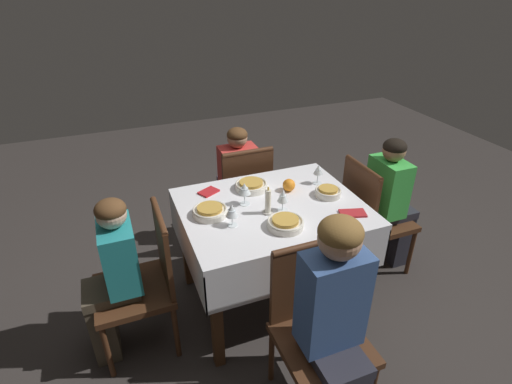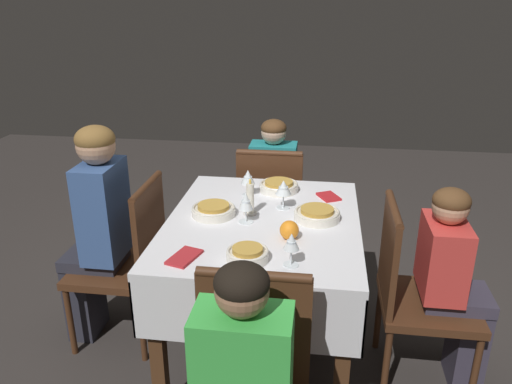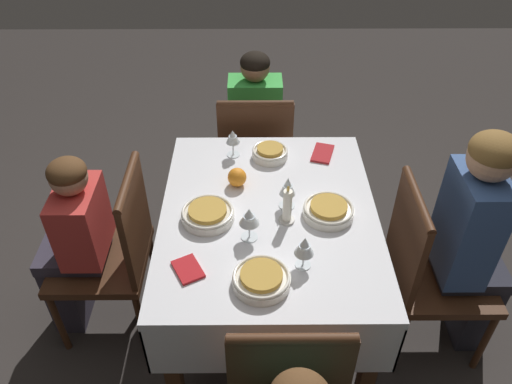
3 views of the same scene
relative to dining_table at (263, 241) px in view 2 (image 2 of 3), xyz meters
The scene contains 20 objects.
ground_plane 0.66m from the dining_table, ahead, with size 8.00×8.00×0.00m, color #332D2B.
dining_table is the anchor object (origin of this frame).
chair_north 0.74m from the dining_table, 85.42° to the left, with size 0.44×0.44×0.91m.
chair_east 0.85m from the dining_table, ahead, with size 0.44×0.44×0.91m.
chair_south 0.74m from the dining_table, 94.72° to the right, with size 0.44×0.44×0.91m.
person_adult_denim 0.88m from the dining_table, 86.24° to the left, with size 0.30×0.34×1.20m.
person_child_teal 1.00m from the dining_table, ahead, with size 0.33×0.30×1.05m.
person_child_red 0.90m from the dining_table, 93.81° to the right, with size 0.30×0.33×1.00m.
bowl_north 0.28m from the dining_table, 84.66° to the left, with size 0.21×0.21×0.06m.
wine_glass_north 0.23m from the dining_table, 115.63° to the left, with size 0.07×0.07×0.15m.
bowl_east 0.42m from the dining_table, ahead, with size 0.21×0.21×0.06m.
wine_glass_east 0.39m from the dining_table, 21.49° to the left, with size 0.07×0.07×0.14m.
bowl_west 0.42m from the dining_table, behind, with size 0.17×0.17×0.06m.
wine_glass_west 0.49m from the dining_table, 158.62° to the right, with size 0.06×0.06×0.14m.
bowl_south 0.29m from the dining_table, 80.33° to the right, with size 0.22×0.22×0.06m.
wine_glass_south 0.28m from the dining_table, 28.22° to the right, with size 0.08×0.08×0.15m.
candle_centerpiece 0.21m from the dining_table, 50.83° to the left, with size 0.07×0.07×0.18m.
orange_fruit 0.28m from the dining_table, 142.97° to the right, with size 0.08×0.08×0.08m, color orange.
napkin_red_folded 0.51m from the dining_table, 146.94° to the left, with size 0.18×0.13×0.01m.
napkin_spare_side 0.46m from the dining_table, 43.49° to the right, with size 0.15×0.14×0.01m.
Camera 2 is at (-2.14, -0.26, 1.77)m, focal length 35.00 mm.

